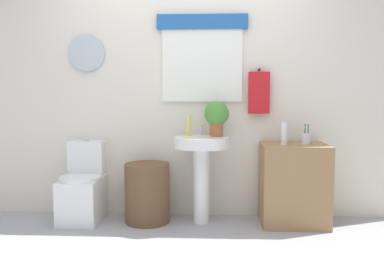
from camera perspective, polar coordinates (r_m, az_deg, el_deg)
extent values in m
cube|color=silver|center=(3.93, -0.91, 6.33)|extent=(4.40, 0.10, 2.60)
cube|color=white|center=(3.87, 1.47, 9.05)|extent=(0.77, 0.03, 0.70)
cube|color=#235BA3|center=(3.91, 1.48, 15.08)|extent=(0.87, 0.04, 0.14)
cylinder|color=silver|center=(4.06, -14.92, 10.38)|extent=(0.35, 0.03, 0.35)
cylinder|color=black|center=(3.88, 9.64, 8.28)|extent=(0.02, 0.06, 0.02)
cube|color=red|center=(3.85, 9.63, 5.03)|extent=(0.20, 0.05, 0.40)
cube|color=white|center=(3.95, -15.51, -9.91)|extent=(0.36, 0.50, 0.41)
cylinder|color=white|center=(3.85, -15.86, -6.98)|extent=(0.38, 0.38, 0.03)
cube|color=white|center=(4.03, -14.86, -4.19)|extent=(0.34, 0.18, 0.34)
cylinder|color=silver|center=(4.01, -14.92, -1.67)|extent=(0.04, 0.04, 0.02)
cylinder|color=brown|center=(3.79, -6.47, -9.26)|extent=(0.42, 0.42, 0.55)
cylinder|color=white|center=(3.72, 1.34, -8.26)|extent=(0.15, 0.15, 0.71)
cylinder|color=white|center=(3.65, 1.35, -2.06)|extent=(0.50, 0.50, 0.10)
cylinder|color=silver|center=(3.76, 1.40, -0.32)|extent=(0.03, 0.03, 0.10)
cube|color=#9E754C|center=(3.79, 14.46, -7.89)|extent=(0.60, 0.44, 0.74)
cylinder|color=#DBD166|center=(3.69, -0.49, 0.30)|extent=(0.05, 0.05, 0.19)
cylinder|color=#AD5B38|center=(3.70, 3.55, -0.26)|extent=(0.12, 0.12, 0.12)
sphere|color=#4C8E38|center=(3.69, 3.56, 2.10)|extent=(0.23, 0.23, 0.23)
cylinder|color=white|center=(3.66, 13.14, -0.82)|extent=(0.05, 0.05, 0.20)
cylinder|color=silver|center=(3.76, 16.09, -1.50)|extent=(0.08, 0.08, 0.10)
cylinder|color=blue|center=(3.76, 16.38, -0.82)|extent=(0.01, 0.04, 0.18)
cylinder|color=purple|center=(3.77, 15.90, -0.79)|extent=(0.03, 0.02, 0.18)
cylinder|color=green|center=(3.74, 16.03, -0.84)|extent=(0.02, 0.02, 0.18)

